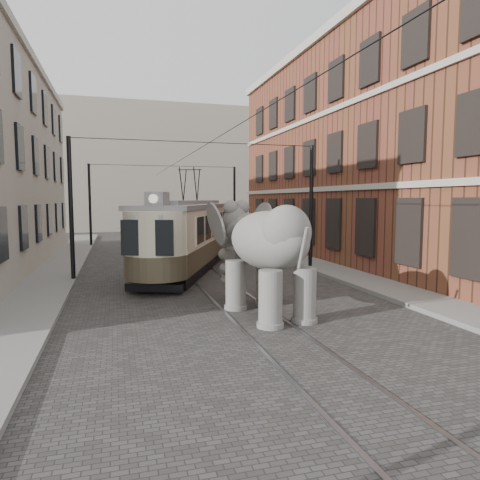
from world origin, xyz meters
name	(u,v)px	position (x,y,z in m)	size (l,w,h in m)	color
ground	(242,307)	(0.00, 0.00, 0.00)	(120.00, 120.00, 0.00)	#3F3C3A
tram_rails	(242,306)	(0.00, 0.00, 0.01)	(1.54, 80.00, 0.02)	slate
sidewalk_right	(402,293)	(6.00, 0.00, 0.07)	(2.00, 60.00, 0.15)	slate
sidewalk_left	(20,320)	(-6.50, 0.00, 0.07)	(2.00, 60.00, 0.15)	slate
brick_building	(381,155)	(11.00, 9.00, 6.00)	(8.00, 26.00, 12.00)	brown
distant_block	(148,170)	(0.00, 40.00, 7.00)	(28.00, 10.00, 14.00)	#9F9384
catenary	(205,210)	(-0.20, 5.00, 3.00)	(11.00, 30.20, 6.00)	black
tram	(190,219)	(-0.27, 8.25, 2.47)	(2.57, 12.46, 4.94)	beige
elephant	(268,258)	(0.46, -1.21, 1.72)	(3.10, 5.63, 3.45)	slate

